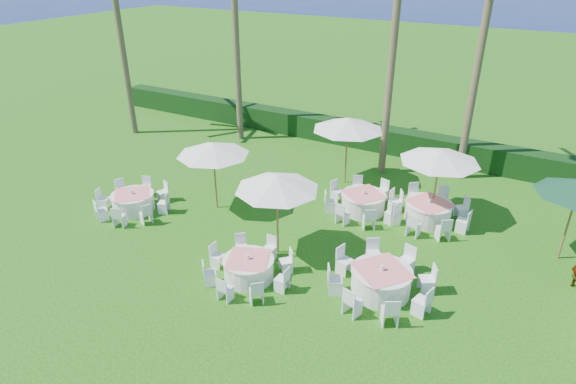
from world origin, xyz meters
name	(u,v)px	position (x,y,z in m)	size (l,w,h in m)	color
ground	(255,273)	(0.00, 0.00, 0.00)	(120.00, 120.00, 0.00)	#18500D
hedge	(383,139)	(0.00, 12.00, 0.60)	(34.00, 1.00, 1.20)	black
ocean	(534,1)	(0.00, 102.00, 0.00)	(260.00, 260.00, 0.00)	#080F54
banquet_table_a	(133,202)	(-6.39, 1.16, 0.38)	(2.80, 2.80, 0.88)	white
banquet_table_b	(249,268)	(-0.05, -0.29, 0.37)	(2.78, 2.78, 0.86)	white
banquet_table_c	(381,280)	(3.77, 1.03, 0.42)	(3.16, 3.16, 0.96)	white
banquet_table_e	(363,202)	(1.50, 5.46, 0.40)	(3.00, 3.00, 0.92)	white
banquet_table_f	(428,211)	(3.89, 5.96, 0.41)	(3.08, 3.08, 0.93)	white
umbrella_a	(213,149)	(-3.68, 2.95, 2.49)	(2.76, 2.76, 2.73)	brown
umbrella_b	(277,182)	(0.03, 1.37, 2.63)	(2.73, 2.73, 2.89)	brown
umbrella_c	(348,124)	(-0.15, 7.54, 2.70)	(3.00, 3.00, 2.96)	brown
umbrella_d	(440,155)	(3.95, 6.39, 2.52)	(2.92, 2.92, 2.76)	brown
palm_a	(235,23)	(-7.27, 9.91, 5.96)	(4.40, 4.12, 10.96)	brown
palm_c	(396,16)	(0.89, 9.39, 6.80)	(4.32, 4.32, 12.62)	brown
palm_d	(479,57)	(4.12, 10.53, 5.34)	(4.36, 4.27, 9.75)	brown
palm_f	(122,46)	(-12.97, 7.79, 4.69)	(4.41, 4.08, 8.49)	brown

